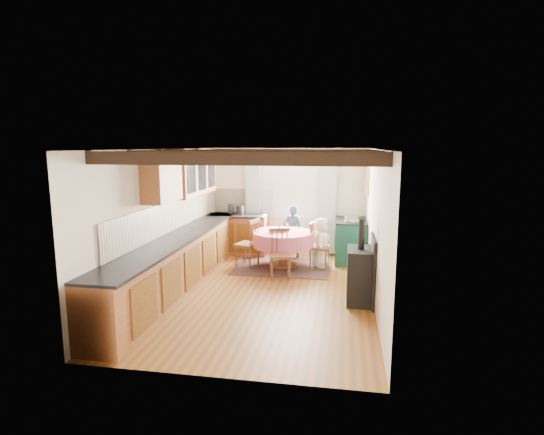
% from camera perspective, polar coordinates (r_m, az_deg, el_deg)
% --- Properties ---
extents(floor, '(3.60, 5.50, 0.00)m').
position_cam_1_polar(floor, '(7.34, -1.06, -9.93)').
color(floor, '#97571C').
rests_on(floor, ground).
extents(ceiling, '(3.60, 5.50, 0.00)m').
position_cam_1_polar(ceiling, '(6.92, -1.13, 9.16)').
color(ceiling, white).
rests_on(ceiling, ground).
extents(wall_back, '(3.60, 0.00, 2.40)m').
position_cam_1_polar(wall_back, '(9.71, 1.93, 2.19)').
color(wall_back, silver).
rests_on(wall_back, ground).
extents(wall_front, '(3.60, 0.00, 2.40)m').
position_cam_1_polar(wall_front, '(4.43, -7.78, -6.95)').
color(wall_front, silver).
rests_on(wall_front, ground).
extents(wall_left, '(0.00, 5.50, 2.40)m').
position_cam_1_polar(wall_left, '(7.57, -14.61, -0.24)').
color(wall_left, silver).
rests_on(wall_left, ground).
extents(wall_right, '(0.00, 5.50, 2.40)m').
position_cam_1_polar(wall_right, '(6.93, 13.70, -1.10)').
color(wall_right, silver).
rests_on(wall_right, ground).
extents(beam_a, '(3.60, 0.16, 0.16)m').
position_cam_1_polar(beam_a, '(4.97, -5.47, 7.89)').
color(beam_a, black).
rests_on(beam_a, ceiling).
extents(beam_b, '(3.60, 0.16, 0.16)m').
position_cam_1_polar(beam_b, '(5.94, -2.94, 8.20)').
color(beam_b, black).
rests_on(beam_b, ceiling).
extents(beam_c, '(3.60, 0.16, 0.16)m').
position_cam_1_polar(beam_c, '(6.92, -1.12, 8.41)').
color(beam_c, black).
rests_on(beam_c, ceiling).
extents(beam_d, '(3.60, 0.16, 0.16)m').
position_cam_1_polar(beam_d, '(7.90, 0.25, 8.56)').
color(beam_d, black).
rests_on(beam_d, ceiling).
extents(beam_e, '(3.60, 0.16, 0.16)m').
position_cam_1_polar(beam_e, '(8.89, 1.31, 8.68)').
color(beam_e, black).
rests_on(beam_e, ceiling).
extents(splash_left, '(0.02, 4.50, 0.55)m').
position_cam_1_polar(splash_left, '(7.83, -13.58, 0.12)').
color(splash_left, beige).
rests_on(splash_left, wall_left).
extents(splash_back, '(1.40, 0.02, 0.55)m').
position_cam_1_polar(splash_back, '(9.88, -3.85, 2.29)').
color(splash_back, beige).
rests_on(splash_back, wall_back).
extents(base_cabinet_left, '(0.60, 5.30, 0.88)m').
position_cam_1_polar(base_cabinet_left, '(7.62, -12.29, -5.95)').
color(base_cabinet_left, '#985C34').
rests_on(base_cabinet_left, floor).
extents(base_cabinet_back, '(1.30, 0.60, 0.88)m').
position_cam_1_polar(base_cabinet_back, '(9.75, -4.47, -2.34)').
color(base_cabinet_back, '#985C34').
rests_on(base_cabinet_back, floor).
extents(worktop_left, '(0.64, 5.30, 0.04)m').
position_cam_1_polar(worktop_left, '(7.50, -12.28, -2.57)').
color(worktop_left, black).
rests_on(worktop_left, base_cabinet_left).
extents(worktop_back, '(1.30, 0.64, 0.04)m').
position_cam_1_polar(worktop_back, '(9.64, -4.53, 0.31)').
color(worktop_back, black).
rests_on(worktop_back, base_cabinet_back).
extents(wall_cabinet_glass, '(0.34, 1.80, 0.90)m').
position_cam_1_polar(wall_cabinet_glass, '(8.53, -10.46, 6.06)').
color(wall_cabinet_glass, '#985C34').
rests_on(wall_cabinet_glass, wall_left).
extents(wall_cabinet_solid, '(0.34, 0.90, 0.70)m').
position_cam_1_polar(wall_cabinet_solid, '(7.14, -14.58, 4.85)').
color(wall_cabinet_solid, '#985C34').
rests_on(wall_cabinet_solid, wall_left).
extents(window_frame, '(1.34, 0.03, 1.54)m').
position_cam_1_polar(window_frame, '(9.64, 2.52, 4.52)').
color(window_frame, white).
rests_on(window_frame, wall_back).
extents(window_pane, '(1.20, 0.01, 1.40)m').
position_cam_1_polar(window_pane, '(9.65, 2.53, 4.52)').
color(window_pane, white).
rests_on(window_pane, wall_back).
extents(curtain_left, '(0.35, 0.10, 2.10)m').
position_cam_1_polar(curtain_left, '(9.76, -2.52, 1.62)').
color(curtain_left, silver).
rests_on(curtain_left, wall_back).
extents(curtain_right, '(0.35, 0.10, 2.10)m').
position_cam_1_polar(curtain_right, '(9.55, 7.51, 1.37)').
color(curtain_right, silver).
rests_on(curtain_right, wall_back).
extents(curtain_rod, '(2.00, 0.03, 0.03)m').
position_cam_1_polar(curtain_rod, '(9.52, 2.48, 8.07)').
color(curtain_rod, black).
rests_on(curtain_rod, wall_back).
extents(wall_picture, '(0.04, 0.50, 0.60)m').
position_cam_1_polar(wall_picture, '(9.14, 12.66, 4.64)').
color(wall_picture, gold).
rests_on(wall_picture, wall_right).
extents(wall_plate, '(0.30, 0.02, 0.30)m').
position_cam_1_polar(wall_plate, '(9.55, 8.20, 4.98)').
color(wall_plate, silver).
rests_on(wall_plate, wall_back).
extents(rug, '(1.92, 1.49, 0.01)m').
position_cam_1_polar(rug, '(8.77, 1.45, -6.59)').
color(rug, '#312220').
rests_on(rug, floor).
extents(dining_table, '(1.22, 1.22, 0.74)m').
position_cam_1_polar(dining_table, '(8.68, 1.46, -4.30)').
color(dining_table, '#C56A76').
rests_on(dining_table, floor).
extents(chair_near, '(0.48, 0.50, 0.93)m').
position_cam_1_polar(chair_near, '(7.93, 1.10, -4.91)').
color(chair_near, brown).
rests_on(chair_near, floor).
extents(chair_left, '(0.56, 0.54, 0.99)m').
position_cam_1_polar(chair_left, '(8.72, -3.37, -3.38)').
color(chair_left, brown).
rests_on(chair_left, floor).
extents(chair_right, '(0.47, 0.45, 0.94)m').
position_cam_1_polar(chair_right, '(8.63, 6.42, -3.74)').
color(chair_right, brown).
rests_on(chair_right, floor).
extents(aga_range, '(0.65, 1.00, 0.93)m').
position_cam_1_polar(aga_range, '(9.21, 10.55, -3.05)').
color(aga_range, '#104435').
rests_on(aga_range, floor).
extents(cast_iron_stove, '(0.40, 0.67, 1.34)m').
position_cam_1_polar(cast_iron_stove, '(6.84, 11.79, -5.72)').
color(cast_iron_stove, black).
rests_on(cast_iron_stove, floor).
extents(child_far, '(0.50, 0.40, 1.19)m').
position_cam_1_polar(child_far, '(9.34, 2.77, -1.89)').
color(child_far, '#263840').
rests_on(child_far, floor).
extents(child_right, '(0.35, 0.52, 1.03)m').
position_cam_1_polar(child_right, '(8.66, 6.60, -3.40)').
color(child_right, white).
rests_on(child_right, floor).
extents(bowl_a, '(0.29, 0.29, 0.05)m').
position_cam_1_polar(bowl_a, '(8.56, 1.38, -1.79)').
color(bowl_a, silver).
rests_on(bowl_a, dining_table).
extents(bowl_b, '(0.22, 0.22, 0.06)m').
position_cam_1_polar(bowl_b, '(8.50, 0.11, -1.84)').
color(bowl_b, silver).
rests_on(bowl_b, dining_table).
extents(cup, '(0.15, 0.15, 0.10)m').
position_cam_1_polar(cup, '(8.70, 0.90, -1.46)').
color(cup, silver).
rests_on(cup, dining_table).
extents(canister_tall, '(0.14, 0.14, 0.23)m').
position_cam_1_polar(canister_tall, '(9.73, -5.52, 1.19)').
color(canister_tall, '#262628').
rests_on(canister_tall, worktop_back).
extents(canister_wide, '(0.18, 0.18, 0.20)m').
position_cam_1_polar(canister_wide, '(9.62, -4.28, 1.02)').
color(canister_wide, '#262628').
rests_on(canister_wide, worktop_back).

